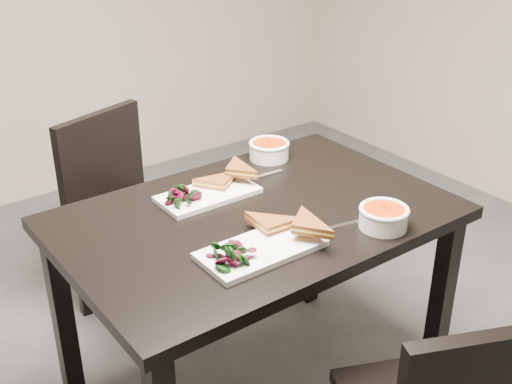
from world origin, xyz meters
The scene contains 12 objects.
table centered at (0.42, 0.44, 0.65)m, with size 1.20×0.80×0.75m.
chair_far centered at (0.33, 1.23, 0.48)m, with size 0.53×0.53×0.85m.
plate_near centered at (0.29, 0.25, 0.76)m, with size 0.35×0.18×0.02m, color white.
sandwich_near centered at (0.36, 0.26, 0.80)m, with size 0.18×0.13×0.06m, color #9A4D20, non-canonical shape.
salad_near centered at (0.19, 0.25, 0.79)m, with size 0.11×0.10×0.05m, color black, non-canonical shape.
soup_bowl_near centered at (0.67, 0.14, 0.79)m, with size 0.15×0.15×0.07m.
cutlery_near centered at (0.57, 0.22, 0.75)m, with size 0.18×0.02×0.00m, color silver.
plate_far centered at (0.36, 0.62, 0.76)m, with size 0.33×0.16×0.02m, color white.
sandwich_far centered at (0.42, 0.61, 0.79)m, with size 0.16×0.12×0.05m, color #9A4D20, non-canonical shape.
salad_far centered at (0.26, 0.62, 0.79)m, with size 0.10×0.09×0.04m, color black, non-canonical shape.
soup_bowl_far centered at (0.71, 0.75, 0.79)m, with size 0.15×0.15×0.07m.
cutlery_far centered at (0.59, 0.65, 0.75)m, with size 0.18×0.02×0.00m, color silver.
Camera 1 is at (-0.63, -0.97, 1.69)m, focal length 45.15 mm.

